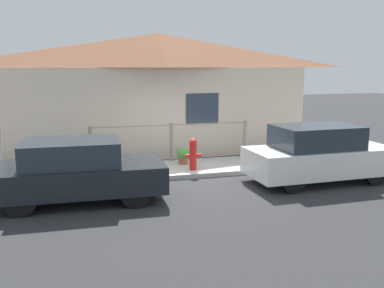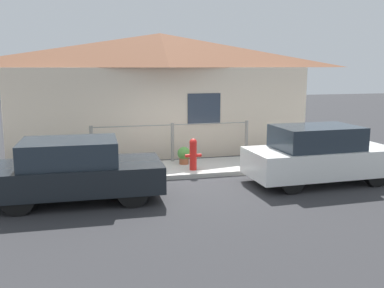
{
  "view_description": "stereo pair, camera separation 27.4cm",
  "coord_description": "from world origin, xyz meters",
  "views": [
    {
      "loc": [
        -2.85,
        -10.75,
        3.01
      ],
      "look_at": [
        0.25,
        0.3,
        0.9
      ],
      "focal_mm": 40.0,
      "sensor_mm": 36.0,
      "label": 1
    },
    {
      "loc": [
        -2.59,
        -10.82,
        3.01
      ],
      "look_at": [
        0.25,
        0.3,
        0.9
      ],
      "focal_mm": 40.0,
      "sensor_mm": 36.0,
      "label": 2
    }
  ],
  "objects": [
    {
      "name": "car_right",
      "position": [
        3.26,
        -1.18,
        0.74
      ],
      "size": [
        3.86,
        1.7,
        1.5
      ],
      "rotation": [
        0.0,
        0.0,
        0.03
      ],
      "color": "white",
      "rests_on": "ground_plane"
    },
    {
      "name": "potted_plant_by_fence",
      "position": [
        -2.35,
        1.2,
        0.43
      ],
      "size": [
        0.39,
        0.39,
        0.55
      ],
      "color": "#9E5638",
      "rests_on": "sidewalk"
    },
    {
      "name": "car_left",
      "position": [
        -2.82,
        -1.18,
        0.7
      ],
      "size": [
        3.8,
        1.8,
        1.4
      ],
      "rotation": [
        0.0,
        0.0,
        -0.03
      ],
      "color": "black",
      "rests_on": "ground_plane"
    },
    {
      "name": "fence",
      "position": [
        0.0,
        1.74,
        0.77
      ],
      "size": [
        4.9,
        0.1,
        1.17
      ],
      "color": "gray",
      "rests_on": "sidewalk"
    },
    {
      "name": "sidewalk",
      "position": [
        0.0,
        0.94,
        0.06
      ],
      "size": [
        24.0,
        1.89,
        0.13
      ],
      "color": "#B2AFA8",
      "rests_on": "ground_plane"
    },
    {
      "name": "potted_plant_near_hydrant",
      "position": [
        0.24,
        1.25,
        0.4
      ],
      "size": [
        0.39,
        0.39,
        0.52
      ],
      "color": "#9E5638",
      "rests_on": "sidewalk"
    },
    {
      "name": "ground_plane",
      "position": [
        0.0,
        0.0,
        0.0
      ],
      "size": [
        60.0,
        60.0,
        0.0
      ],
      "primitive_type": "plane",
      "color": "#2D2D30"
    },
    {
      "name": "fire_hydrant",
      "position": [
        0.33,
        0.48,
        0.59
      ],
      "size": [
        0.47,
        0.21,
        0.89
      ],
      "color": "red",
      "rests_on": "sidewalk"
    },
    {
      "name": "house",
      "position": [
        0.0,
        3.54,
        3.27
      ],
      "size": [
        10.21,
        2.23,
        4.08
      ],
      "color": "beige",
      "rests_on": "ground_plane"
    }
  ]
}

